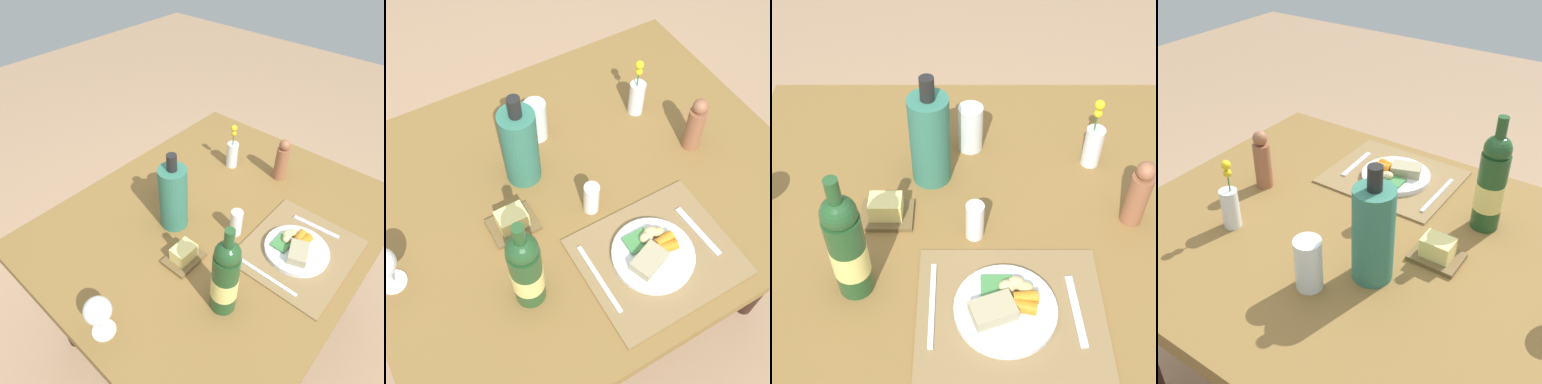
{
  "view_description": "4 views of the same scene",
  "coord_description": "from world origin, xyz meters",
  "views": [
    {
      "loc": [
        -0.77,
        -0.55,
        1.71
      ],
      "look_at": [
        -0.04,
        0.1,
        0.84
      ],
      "focal_mm": 33.0,
      "sensor_mm": 36.0,
      "label": 1
    },
    {
      "loc": [
        -0.41,
        -0.72,
        1.9
      ],
      "look_at": [
        -0.03,
        -0.05,
        0.77
      ],
      "focal_mm": 45.28,
      "sensor_mm": 36.0,
      "label": 2
    },
    {
      "loc": [
        -0.04,
        -0.9,
        1.74
      ],
      "look_at": [
        -0.04,
        -0.03,
        0.82
      ],
      "focal_mm": 49.52,
      "sensor_mm": 36.0,
      "label": 3
    },
    {
      "loc": [
        -0.58,
        0.88,
        1.58
      ],
      "look_at": [
        0.08,
        -0.08,
        0.8
      ],
      "focal_mm": 45.66,
      "sensor_mm": 36.0,
      "label": 4
    }
  ],
  "objects": [
    {
      "name": "dinner_plate",
      "position": [
        0.05,
        -0.31,
        0.76
      ],
      "size": [
        0.22,
        0.22,
        0.05
      ],
      "color": "silver",
      "rests_on": "placemat"
    },
    {
      "name": "cooler_bottle",
      "position": [
        -0.12,
        0.11,
        0.87
      ],
      "size": [
        0.1,
        0.1,
        0.31
      ],
      "color": "#32715C",
      "rests_on": "dining_table"
    },
    {
      "name": "butter_dish",
      "position": [
        -0.23,
        -0.04,
        0.76
      ],
      "size": [
        0.13,
        0.1,
        0.06
      ],
      "color": "brown",
      "rests_on": "dining_table"
    },
    {
      "name": "knife",
      "position": [
        0.2,
        -0.31,
        0.75
      ],
      "size": [
        0.03,
        0.17,
        0.0
      ],
      "primitive_type": "cube",
      "rotation": [
        0.0,
        0.0,
        0.06
      ],
      "color": "silver",
      "rests_on": "placemat"
    },
    {
      "name": "pepper_mill",
      "position": [
        0.38,
        -0.04,
        0.83
      ],
      "size": [
        0.05,
        0.05,
        0.19
      ],
      "color": "#94593B",
      "rests_on": "dining_table"
    },
    {
      "name": "placemat",
      "position": [
        0.06,
        -0.31,
        0.74
      ],
      "size": [
        0.4,
        0.34,
        0.01
      ],
      "primitive_type": "cube",
      "color": "olive",
      "rests_on": "dining_table"
    },
    {
      "name": "wine_bottle",
      "position": [
        -0.28,
        -0.24,
        0.88
      ],
      "size": [
        0.08,
        0.08,
        0.34
      ],
      "color": "#214A23",
      "rests_on": "dining_table"
    },
    {
      "name": "water_tumbler",
      "position": [
        -0.02,
        0.23,
        0.8
      ],
      "size": [
        0.07,
        0.07,
        0.14
      ],
      "color": "silver",
      "rests_on": "dining_table"
    },
    {
      "name": "dining_table",
      "position": [
        0.0,
        0.0,
        0.66
      ],
      "size": [
        1.29,
        1.06,
        0.74
      ],
      "color": "brown",
      "rests_on": "ground_plane"
    },
    {
      "name": "flower_vase",
      "position": [
        0.31,
        0.16,
        0.81
      ],
      "size": [
        0.05,
        0.05,
        0.21
      ],
      "color": "silver",
      "rests_on": "dining_table"
    },
    {
      "name": "salt_shaker",
      "position": [
        -0.01,
        -0.09,
        0.79
      ],
      "size": [
        0.04,
        0.04,
        0.1
      ],
      "primitive_type": "cylinder",
      "color": "white",
      "rests_on": "dining_table"
    },
    {
      "name": "ground_plane",
      "position": [
        0.0,
        0.0,
        0.0
      ],
      "size": [
        8.0,
        8.0,
        0.0
      ],
      "primitive_type": "plane",
      "color": "tan"
    },
    {
      "name": "fork",
      "position": [
        -0.11,
        -0.29,
        0.75
      ],
      "size": [
        0.01,
        0.21,
        0.0
      ],
      "primitive_type": "cube",
      "rotation": [
        0.0,
        0.0,
        0.0
      ],
      "color": "silver",
      "rests_on": "placemat"
    }
  ]
}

